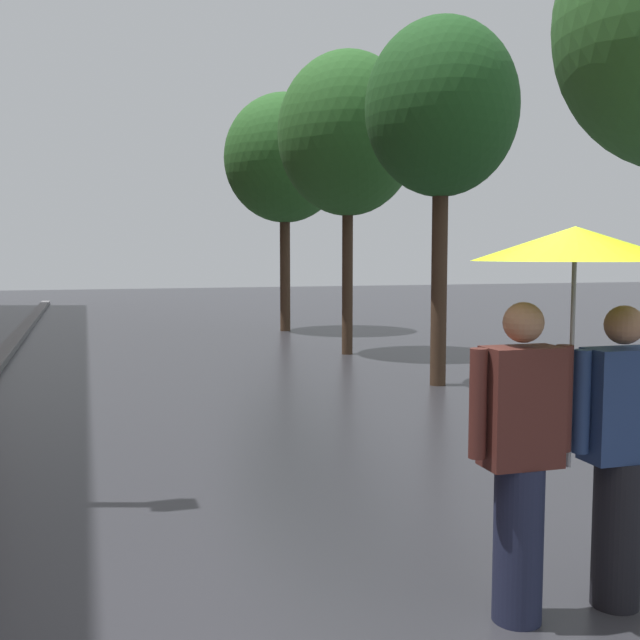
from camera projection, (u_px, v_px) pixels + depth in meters
name	position (u px, v px, depth m)	size (l,w,h in m)	color
street_tree_1	(442.00, 110.00, 10.67)	(2.21, 2.21, 5.31)	#473323
street_tree_2	(348.00, 135.00, 14.07)	(2.67, 2.67, 5.76)	#473323
street_tree_3	(285.00, 159.00, 18.47)	(3.01, 3.01, 5.91)	#473323
couple_under_umbrella	(572.00, 363.00, 3.91)	(1.20, 1.07, 2.08)	#1E233D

